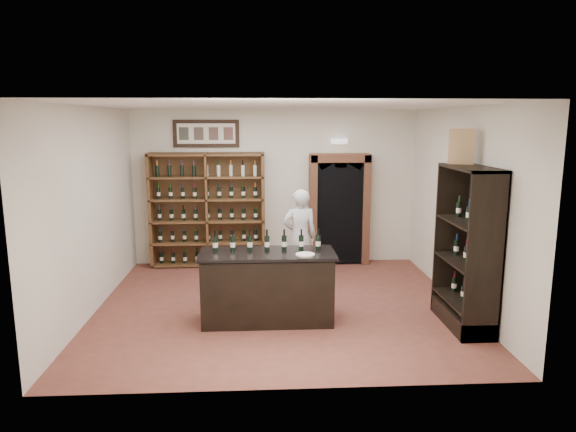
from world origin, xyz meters
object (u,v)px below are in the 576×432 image
(tasting_counter, at_px, (267,287))
(shopkeeper, at_px, (300,237))
(counter_bottle_0, at_px, (215,244))
(side_cabinet, at_px, (467,273))
(wine_shelf, at_px, (208,210))
(wine_crate, at_px, (461,146))

(tasting_counter, distance_m, shopkeeper, 1.84)
(counter_bottle_0, xyz_separation_m, shopkeeper, (1.31, 1.61, -0.28))
(tasting_counter, bearing_deg, side_cabinet, -6.28)
(wine_shelf, xyz_separation_m, counter_bottle_0, (0.38, -2.83, 0.01))
(side_cabinet, bearing_deg, shopkeeper, 136.68)
(tasting_counter, xyz_separation_m, shopkeeper, (0.59, 1.72, 0.33))
(side_cabinet, relative_size, shopkeeper, 1.33)
(side_cabinet, distance_m, wine_crate, 1.73)
(tasting_counter, bearing_deg, wine_shelf, 110.56)
(wine_shelf, relative_size, side_cabinet, 1.00)
(side_cabinet, bearing_deg, counter_bottle_0, 173.28)
(wine_crate, bearing_deg, side_cabinet, -62.54)
(side_cabinet, bearing_deg, wine_shelf, 139.79)
(tasting_counter, relative_size, shopkeeper, 1.14)
(wine_crate, bearing_deg, wine_shelf, 164.75)
(counter_bottle_0, xyz_separation_m, side_cabinet, (3.44, -0.41, -0.35))
(wine_shelf, distance_m, wine_crate, 4.92)
(counter_bottle_0, bearing_deg, tasting_counter, -8.37)
(wine_crate, bearing_deg, tasting_counter, -156.48)
(wine_shelf, height_order, tasting_counter, wine_shelf)
(wine_shelf, distance_m, counter_bottle_0, 2.85)
(side_cabinet, relative_size, wine_crate, 4.54)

